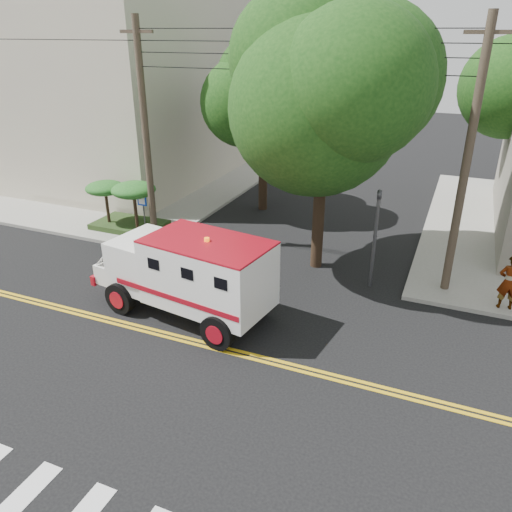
% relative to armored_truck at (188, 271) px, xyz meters
% --- Properties ---
extents(ground, '(100.00, 100.00, 0.00)m').
position_rel_armored_truck_xyz_m(ground, '(1.19, -1.35, -1.57)').
color(ground, black).
rests_on(ground, ground).
extents(sidewalk_nw, '(17.00, 17.00, 0.15)m').
position_rel_armored_truck_xyz_m(sidewalk_nw, '(-12.31, 12.15, -1.49)').
color(sidewalk_nw, gray).
rests_on(sidewalk_nw, ground).
extents(building_left, '(16.00, 14.00, 10.00)m').
position_rel_armored_truck_xyz_m(building_left, '(-14.31, 13.65, 3.58)').
color(building_left, beige).
rests_on(building_left, sidewalk_nw).
extents(utility_pole_left, '(0.28, 0.28, 9.00)m').
position_rel_armored_truck_xyz_m(utility_pole_left, '(-4.41, 4.65, 2.93)').
color(utility_pole_left, '#382D23').
rests_on(utility_pole_left, ground).
extents(utility_pole_right, '(0.28, 0.28, 9.00)m').
position_rel_armored_truck_xyz_m(utility_pole_right, '(7.49, 4.85, 2.93)').
color(utility_pole_right, '#382D23').
rests_on(utility_pole_right, ground).
extents(tree_main, '(6.08, 5.70, 9.85)m').
position_rel_armored_truck_xyz_m(tree_main, '(3.13, 4.85, 5.63)').
color(tree_main, black).
rests_on(tree_main, ground).
extents(tree_left, '(4.48, 4.20, 7.70)m').
position_rel_armored_truck_xyz_m(tree_left, '(-1.49, 10.43, 4.16)').
color(tree_left, black).
rests_on(tree_left, ground).
extents(traffic_signal, '(0.15, 0.18, 3.60)m').
position_rel_armored_truck_xyz_m(traffic_signal, '(4.99, 4.25, 0.66)').
color(traffic_signal, '#3F3F42').
rests_on(traffic_signal, ground).
extents(accessibility_sign, '(0.45, 0.10, 2.02)m').
position_rel_armored_truck_xyz_m(accessibility_sign, '(-5.01, 4.82, -0.20)').
color(accessibility_sign, '#3F3F42').
rests_on(accessibility_sign, ground).
extents(palm_planter, '(3.52, 2.63, 2.36)m').
position_rel_armored_truck_xyz_m(palm_planter, '(-6.25, 5.27, 0.08)').
color(palm_planter, '#1E3314').
rests_on(palm_planter, sidewalk_nw).
extents(armored_truck, '(6.31, 3.16, 2.76)m').
position_rel_armored_truck_xyz_m(armored_truck, '(0.00, 0.00, 0.00)').
color(armored_truck, white).
rests_on(armored_truck, ground).
extents(pedestrian_a, '(0.75, 0.55, 1.88)m').
position_rel_armored_truck_xyz_m(pedestrian_a, '(9.37, 4.15, -0.48)').
color(pedestrian_a, gray).
rests_on(pedestrian_a, sidewalk_ne).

